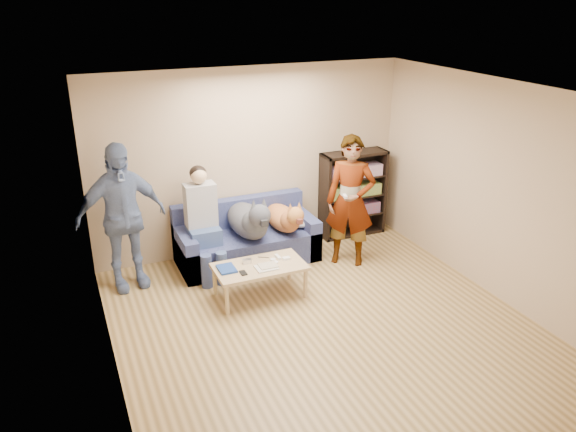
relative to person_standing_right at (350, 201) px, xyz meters
name	(u,v)px	position (x,y,z in m)	size (l,w,h in m)	color
ground	(331,333)	(-1.03, -1.48, -0.89)	(5.00, 5.00, 0.00)	olive
ceiling	(339,96)	(-1.03, -1.48, 1.71)	(5.00, 5.00, 0.00)	white
wall_back	(251,161)	(-1.03, 1.02, 0.41)	(4.50, 4.50, 0.00)	tan
wall_front	(517,365)	(-1.03, -3.98, 0.41)	(4.50, 4.50, 0.00)	tan
wall_left	(105,264)	(-3.28, -1.48, 0.41)	(5.00, 5.00, 0.00)	tan
wall_right	(506,195)	(1.22, -1.48, 0.41)	(5.00, 5.00, 0.00)	tan
blanket	(302,222)	(-0.48, 0.48, -0.40)	(0.37, 0.31, 0.13)	#A4A4A8
person_standing_right	(350,201)	(0.00, 0.00, 0.00)	(0.65, 0.43, 1.79)	gray
person_standing_left	(121,217)	(-2.91, 0.51, 0.05)	(1.10, 0.46, 1.88)	#758BBB
held_controller	(345,196)	(-0.20, -0.20, 0.17)	(0.04, 0.12, 0.03)	silver
notebook_blue	(227,269)	(-1.86, -0.36, -0.46)	(0.20, 0.26, 0.03)	navy
papers	(266,268)	(-1.41, -0.51, -0.47)	(0.26, 0.20, 0.01)	silver
magazine	(268,265)	(-1.38, -0.49, -0.45)	(0.22, 0.17, 0.01)	#B9AF94
camera_silver	(247,261)	(-1.58, -0.29, -0.45)	(0.11, 0.06, 0.05)	silver
controller_a	(278,257)	(-1.18, -0.31, -0.46)	(0.04, 0.13, 0.03)	white
controller_b	(286,258)	(-1.10, -0.39, -0.46)	(0.09, 0.06, 0.03)	white
headphone_cup_a	(275,262)	(-1.26, -0.43, -0.46)	(0.07, 0.07, 0.02)	white
headphone_cup_b	(273,260)	(-1.26, -0.35, -0.46)	(0.07, 0.07, 0.02)	white
pen_orange	(263,271)	(-1.48, -0.57, -0.47)	(0.01, 0.01, 0.14)	#D0521D
pen_black	(263,257)	(-1.34, -0.23, -0.47)	(0.01, 0.01, 0.14)	black
wallet	(243,273)	(-1.71, -0.53, -0.47)	(0.07, 0.12, 0.01)	black
sofa	(246,241)	(-1.28, 0.61, -0.61)	(1.90, 0.85, 0.82)	#515B93
person_seated	(203,218)	(-1.90, 0.49, -0.12)	(0.40, 0.73, 1.47)	#3E5488
dog_gray	(250,220)	(-1.28, 0.43, -0.23)	(0.47, 1.28, 0.68)	#4C4E56
dog_tan	(285,218)	(-0.78, 0.43, -0.28)	(0.37, 1.15, 0.54)	#BC7139
coffee_table	(260,269)	(-1.46, -0.41, -0.52)	(1.10, 0.60, 0.42)	#D5BA83
bookshelf	(353,192)	(0.52, 0.85, -0.22)	(1.00, 0.34, 1.30)	black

